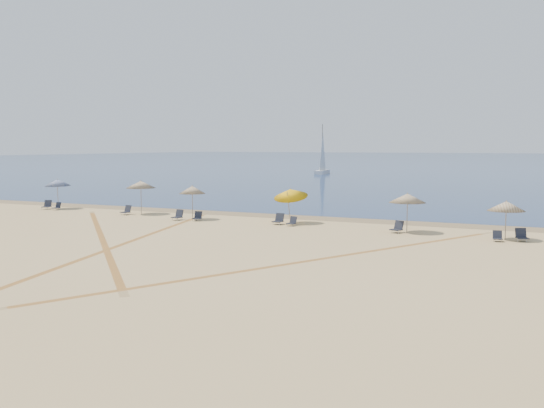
# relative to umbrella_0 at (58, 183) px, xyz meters

# --- Properties ---
(ground) EXTENTS (160.00, 160.00, 0.00)m
(ground) POSITION_rel_umbrella_0_xyz_m (20.28, -21.15, -2.18)
(ground) COLOR tan
(ground) RESTS_ON ground
(ocean) EXTENTS (500.00, 500.00, 0.00)m
(ocean) POSITION_rel_umbrella_0_xyz_m (20.28, 203.85, -2.17)
(ocean) COLOR #0C2151
(ocean) RESTS_ON ground
(wet_sand) EXTENTS (500.00, 500.00, 0.00)m
(wet_sand) POSITION_rel_umbrella_0_xyz_m (20.28, 2.85, -2.18)
(wet_sand) COLOR olive
(wet_sand) RESTS_ON ground
(umbrella_0) EXTENTS (2.11, 2.12, 2.52)m
(umbrella_0) POSITION_rel_umbrella_0_xyz_m (0.00, 0.00, 0.00)
(umbrella_0) COLOR gray
(umbrella_0) RESTS_ON ground
(umbrella_1) EXTENTS (2.29, 2.29, 2.62)m
(umbrella_1) POSITION_rel_umbrella_0_xyz_m (8.76, -0.33, 0.10)
(umbrella_1) COLOR gray
(umbrella_1) RESTS_ON ground
(umbrella_2) EXTENTS (1.89, 1.89, 2.46)m
(umbrella_2) POSITION_rel_umbrella_0_xyz_m (14.22, -1.62, -0.06)
(umbrella_2) COLOR gray
(umbrella_2) RESTS_ON ground
(umbrella_3) EXTENTS (2.33, 2.40, 2.65)m
(umbrella_3) POSITION_rel_umbrella_0_xyz_m (21.46, -0.69, -0.12)
(umbrella_3) COLOR gray
(umbrella_3) RESTS_ON ground
(umbrella_4) EXTENTS (2.24, 2.24, 2.44)m
(umbrella_4) POSITION_rel_umbrella_0_xyz_m (29.65, -1.79, -0.09)
(umbrella_4) COLOR gray
(umbrella_4) RESTS_ON ground
(umbrella_5) EXTENTS (2.07, 2.07, 2.24)m
(umbrella_5) POSITION_rel_umbrella_0_xyz_m (35.32, -2.36, -0.29)
(umbrella_5) COLOR gray
(umbrella_5) RESTS_ON ground
(chair_0) EXTENTS (0.81, 0.88, 0.74)m
(chair_0) POSITION_rel_umbrella_0_xyz_m (-0.58, -0.67, -1.86)
(chair_0) COLOR black
(chair_0) RESTS_ON ground
(chair_1) EXTENTS (0.56, 0.65, 0.63)m
(chair_1) POSITION_rel_umbrella_0_xyz_m (0.67, -0.84, -1.90)
(chair_1) COLOR black
(chair_1) RESTS_ON ground
(chair_2) EXTENTS (0.69, 0.78, 0.72)m
(chair_2) POSITION_rel_umbrella_0_xyz_m (8.04, -1.24, -1.87)
(chair_2) COLOR black
(chair_2) RESTS_ON ground
(chair_3) EXTENTS (0.69, 0.78, 0.74)m
(chair_3) POSITION_rel_umbrella_0_xyz_m (13.52, -2.45, -1.86)
(chair_3) COLOR black
(chair_3) RESTS_ON ground
(chair_4) EXTENTS (0.63, 0.71, 0.66)m
(chair_4) POSITION_rel_umbrella_0_xyz_m (15.01, -2.24, -1.89)
(chair_4) COLOR black
(chair_4) RESTS_ON ground
(chair_5) EXTENTS (0.67, 0.77, 0.74)m
(chair_5) POSITION_rel_umbrella_0_xyz_m (21.00, -1.65, -1.86)
(chair_5) COLOR black
(chair_5) RESTS_ON ground
(chair_6) EXTENTS (0.64, 0.71, 0.62)m
(chair_6) POSITION_rel_umbrella_0_xyz_m (22.12, -1.96, -1.91)
(chair_6) COLOR black
(chair_6) RESTS_ON ground
(chair_7) EXTENTS (0.83, 0.88, 0.73)m
(chair_7) POSITION_rel_umbrella_0_xyz_m (29.17, -2.25, -1.86)
(chair_7) COLOR black
(chair_7) RESTS_ON ground
(chair_8) EXTENTS (0.59, 0.65, 0.59)m
(chair_8) POSITION_rel_umbrella_0_xyz_m (34.98, -3.26, -1.92)
(chair_8) COLOR black
(chair_8) RESTS_ON ground
(chair_9) EXTENTS (0.80, 0.86, 0.72)m
(chair_9) POSITION_rel_umbrella_0_xyz_m (36.18, -2.62, -1.87)
(chair_9) COLOR black
(chair_9) RESTS_ON ground
(sailboat_1) EXTENTS (2.23, 6.30, 9.18)m
(sailboat_1) POSITION_rel_umbrella_0_xyz_m (-1.10, 68.19, 0.60)
(sailboat_1) COLOR white
(sailboat_1) RESTS_ON ocean
(tire_tracks) EXTENTS (52.85, 40.93, 0.00)m
(tire_tracks) POSITION_rel_umbrella_0_xyz_m (19.48, -12.03, -2.18)
(tire_tracks) COLOR tan
(tire_tracks) RESTS_ON ground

